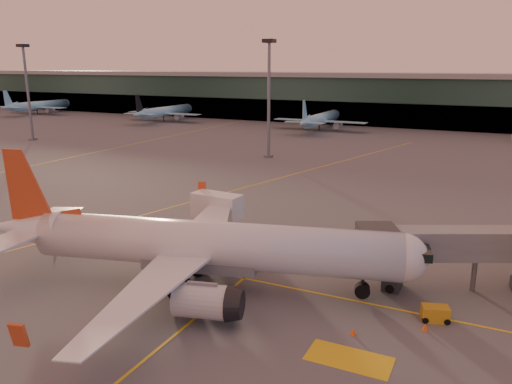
% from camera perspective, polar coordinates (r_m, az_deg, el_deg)
% --- Properties ---
extents(ground, '(600.00, 600.00, 0.00)m').
position_cam_1_polar(ground, '(47.97, -9.60, -10.85)').
color(ground, '#4C4F54').
rests_on(ground, ground).
extents(taxi_markings, '(100.12, 173.00, 0.01)m').
position_cam_1_polar(taxi_markings, '(88.50, 3.16, 1.09)').
color(taxi_markings, gold).
rests_on(taxi_markings, ground).
extents(terminal, '(400.00, 20.00, 17.60)m').
position_cam_1_polar(terminal, '(179.12, 17.75, 9.99)').
color(terminal, '#19382D').
rests_on(terminal, ground).
extents(mast_west_far, '(2.40, 2.40, 25.60)m').
position_cam_1_polar(mast_west_far, '(151.11, -24.69, 11.02)').
color(mast_west_far, slate).
rests_on(mast_west_far, ground).
extents(mast_west_near, '(2.40, 2.40, 25.60)m').
position_cam_1_polar(mast_west_near, '(111.07, 1.48, 11.55)').
color(mast_west_near, slate).
rests_on(mast_west_near, ground).
extents(distant_aircraft_row, '(225.00, 34.00, 13.00)m').
position_cam_1_polar(distant_aircraft_row, '(173.66, -1.66, 7.64)').
color(distant_aircraft_row, '#8ACDE7').
rests_on(distant_aircraft_row, ground).
extents(main_airplane, '(40.85, 37.24, 12.52)m').
position_cam_1_polar(main_airplane, '(46.47, -6.51, -6.14)').
color(main_airplane, silver).
rests_on(main_airplane, ground).
extents(jet_bridge, '(21.51, 12.28, 6.09)m').
position_cam_1_polar(jet_bridge, '(50.19, 25.38, -5.70)').
color(jet_bridge, slate).
rests_on(jet_bridge, ground).
extents(catering_truck, '(6.42, 3.24, 4.84)m').
position_cam_1_polar(catering_truck, '(62.00, -4.43, -2.10)').
color(catering_truck, '#AD1A18').
rests_on(catering_truck, ground).
extents(gpu_cart, '(2.46, 1.90, 1.27)m').
position_cam_1_polar(gpu_cart, '(44.15, 19.80, -12.98)').
color(gpu_cart, '#C28C18').
rests_on(gpu_cart, ground).
extents(cone_nose, '(0.46, 0.46, 0.59)m').
position_cam_1_polar(cone_nose, '(42.65, 18.78, -14.41)').
color(cone_nose, '#FF550D').
rests_on(cone_nose, ground).
extents(cone_tail, '(0.50, 0.50, 0.64)m').
position_cam_1_polar(cone_tail, '(59.74, -21.94, -6.25)').
color(cone_tail, '#FF550D').
rests_on(cone_tail, ground).
extents(cone_wing_left, '(0.49, 0.49, 0.63)m').
position_cam_1_polar(cone_wing_left, '(63.05, 3.14, -4.13)').
color(cone_wing_left, '#FF550D').
rests_on(cone_wing_left, ground).
extents(cone_fwd, '(0.44, 0.44, 0.56)m').
position_cam_1_polar(cone_fwd, '(40.66, 11.05, -15.39)').
color(cone_fwd, '#FF550D').
rests_on(cone_fwd, ground).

